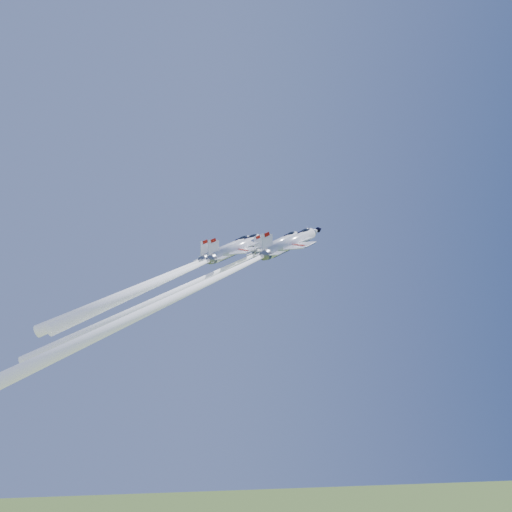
{
  "coord_description": "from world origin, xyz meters",
  "views": [
    {
      "loc": [
        -16.83,
        -105.91,
        85.05
      ],
      "look_at": [
        0.0,
        0.0,
        105.17
      ],
      "focal_mm": 40.0,
      "sensor_mm": 36.0,
      "label": 1
    }
  ],
  "objects": [
    {
      "name": "jet_right",
      "position": [
        -12.18,
        -18.18,
        96.49
      ],
      "size": [
        43.08,
        34.98,
        50.64
      ],
      "rotation": [
        0.44,
        0.08,
        -0.9
      ],
      "color": "white"
    },
    {
      "name": "jet_lead",
      "position": [
        -10.49,
        -7.01,
        99.48
      ],
      "size": [
        38.48,
        31.22,
        44.79
      ],
      "rotation": [
        0.44,
        0.08,
        -0.9
      ],
      "color": "white"
    },
    {
      "name": "jet_slot",
      "position": [
        -13.8,
        -8.47,
        100.57
      ],
      "size": [
        30.69,
        24.69,
        31.29
      ],
      "rotation": [
        0.44,
        0.08,
        -0.9
      ],
      "color": "white"
    },
    {
      "name": "jet_left",
      "position": [
        -15.52,
        -0.24,
        101.55
      ],
      "size": [
        32.75,
        26.38,
        33.66
      ],
      "rotation": [
        0.44,
        0.08,
        -0.9
      ],
      "color": "white"
    }
  ]
}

